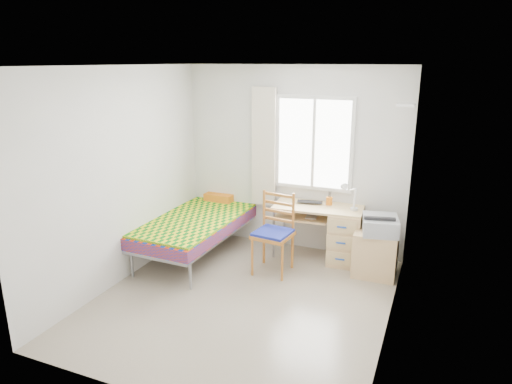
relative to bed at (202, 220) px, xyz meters
The scene contains 17 objects.
floor 1.60m from the bed, 43.47° to the right, with size 3.50×3.50×0.00m, color #BCAD93.
ceiling 2.62m from the bed, 43.47° to the right, with size 3.50×3.50×0.00m, color white.
wall_back 1.55m from the bed, 32.23° to the left, with size 3.20×3.20×0.00m, color silver.
wall_left 1.43m from the bed, 115.05° to the right, with size 3.50×3.50×0.00m, color silver.
wall_right 3.02m from the bed, 21.21° to the right, with size 3.50×3.50×0.00m, color silver.
window 1.90m from the bed, 25.63° to the left, with size 1.10×0.04×1.30m.
curtain 1.36m from the bed, 42.40° to the left, with size 0.35×0.05×1.70m, color beige.
floating_shelf 3.12m from the bed, ahead, with size 0.20×0.32×0.03m, color white.
bed is the anchor object (origin of this frame).
desk 1.94m from the bed, 12.19° to the left, with size 1.23×0.64×0.75m.
chair 1.19m from the bed, ahead, with size 0.50×0.50×1.04m.
cabinet 2.41m from the bed, ahead, with size 0.55×0.49×0.58m.
printer 2.45m from the bed, ahead, with size 0.51×0.56×0.21m.
laptop 1.53m from the bed, 17.33° to the left, with size 0.35×0.22×0.03m, color black.
pen_cup 1.81m from the bed, 17.56° to the left, with size 0.09×0.09×0.11m, color orange.
task_lamp 2.09m from the bed, ahead, with size 0.22×0.32×0.40m.
book 1.47m from the bed, 15.34° to the left, with size 0.15×0.21×0.02m, color gray.
Camera 1 is at (1.94, -4.29, 2.65)m, focal length 32.00 mm.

